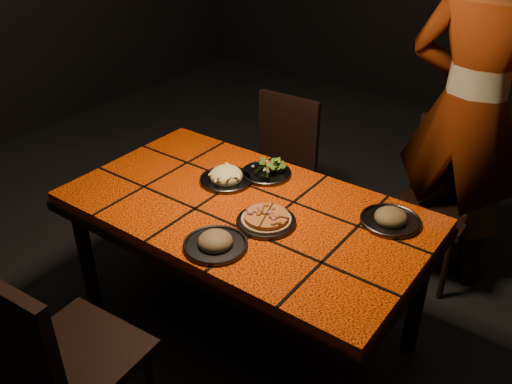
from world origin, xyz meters
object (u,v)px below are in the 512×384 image
Objects in this scene: dining_table at (245,220)px; diner at (470,113)px; chair_near at (50,358)px; plate_pizza at (266,220)px; chair_far_left at (279,161)px; chair_far_right at (441,191)px; plate_pasta at (226,177)px.

dining_table is 0.84× the size of diner.
chair_near is 2.23m from diner.
plate_pizza is (0.28, 0.91, 0.20)m from chair_near.
dining_table is 1.82× the size of chair_far_left.
chair_near reaches higher than chair_far_left.
chair_far_right is (0.67, 2.02, -0.06)m from chair_near.
chair_far_right is at bearing -112.22° from chair_near.
diner is at bearing -113.11° from chair_near.
chair_far_right is (0.55, 1.06, -0.16)m from dining_table.
plate_pizza is at bearing -111.08° from chair_near.
plate_pizza is (0.16, -0.06, 0.10)m from dining_table.
chair_near reaches higher than plate_pizza.
chair_far_left is 1.11m from diner.
plate_pasta is (-0.36, 0.18, 0.00)m from plate_pizza.
plate_pasta is (-0.75, -0.94, 0.26)m from chair_far_right.
dining_table is 0.92m from chair_far_left.
chair_near reaches higher than plate_pasta.
chair_near is 1.11m from plate_pasta.
chair_far_left is at bearing -86.06° from chair_near.
plate_pasta is at bearing -129.79° from chair_far_right.
diner reaches higher than chair_near.
chair_far_right is at bearing 70.72° from plate_pizza.
chair_far_left is (-0.37, 0.83, -0.16)m from dining_table.
dining_table is at bearing -101.12° from chair_near.
diner is at bearing 13.81° from chair_far_left.
chair_far_left is 3.35× the size of plate_pizza.
chair_far_right is 0.46m from diner.
plate_pasta is (-0.08, 1.08, 0.20)m from chair_near.
dining_table is at bearing -68.26° from chair_far_left.
chair_far_left is 1.06m from plate_pizza.
chair_far_right is 1.23m from plate_pasta.
dining_table is at bearing -30.75° from plate_pasta.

